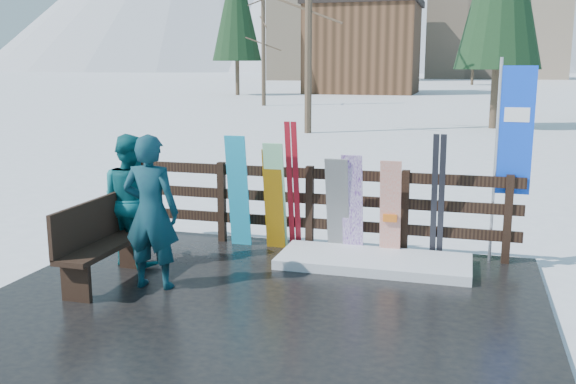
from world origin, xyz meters
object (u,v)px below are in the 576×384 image
(snowboard_5, at_px, (390,210))
(rental_flag, at_px, (511,138))
(bench, at_px, (99,240))
(snowboard_3, at_px, (352,205))
(snowboard_0, at_px, (238,191))
(person_front, at_px, (151,212))
(snowboard_1, at_px, (275,197))
(person_back, at_px, (131,200))
(snowboard_4, at_px, (338,206))
(snowboard_2, at_px, (274,200))

(snowboard_5, xyz_separation_m, rental_flag, (1.44, 0.27, 0.95))
(bench, xyz_separation_m, snowboard_3, (2.62, 1.89, 0.17))
(snowboard_0, xyz_separation_m, rental_flag, (3.54, 0.27, 0.82))
(rental_flag, bearing_deg, person_front, -151.50)
(snowboard_1, xyz_separation_m, person_front, (-0.90, -1.85, 0.14))
(snowboard_3, distance_m, person_front, 2.70)
(person_back, bearing_deg, snowboard_0, -115.51)
(bench, distance_m, snowboard_4, 3.07)
(person_front, bearing_deg, snowboard_4, -138.05)
(rental_flag, height_order, person_front, rental_flag)
(bench, xyz_separation_m, snowboard_4, (2.42, 1.89, 0.14))
(snowboard_1, height_order, snowboard_5, snowboard_1)
(bench, distance_m, snowboard_1, 2.46)
(snowboard_5, bearing_deg, bench, -148.73)
(snowboard_3, xyz_separation_m, rental_flag, (1.94, 0.27, 0.92))
(snowboard_2, distance_m, snowboard_3, 1.09)
(snowboard_0, bearing_deg, snowboard_2, 0.00)
(snowboard_1, bearing_deg, person_front, -115.93)
(snowboard_2, bearing_deg, snowboard_5, 0.00)
(person_back, bearing_deg, snowboard_3, -139.71)
(snowboard_4, bearing_deg, person_front, -133.64)
(snowboard_1, xyz_separation_m, snowboard_2, (-0.02, 0.00, -0.04))
(bench, relative_size, person_front, 0.85)
(snowboard_0, height_order, snowboard_1, snowboard_0)
(bench, relative_size, snowboard_4, 1.11)
(snowboard_2, height_order, person_back, person_back)
(snowboard_4, height_order, rental_flag, rental_flag)
(snowboard_2, distance_m, snowboard_4, 0.89)
(snowboard_3, bearing_deg, bench, -144.12)
(snowboard_4, bearing_deg, bench, -141.95)
(snowboard_1, distance_m, snowboard_3, 1.06)
(bench, xyz_separation_m, rental_flag, (4.56, 2.16, 1.09))
(snowboard_2, xyz_separation_m, person_front, (-0.87, -1.85, 0.18))
(snowboard_2, bearing_deg, snowboard_1, -0.00)
(snowboard_3, height_order, snowboard_4, snowboard_3)
(person_front, bearing_deg, person_back, -52.50)
(snowboard_2, xyz_separation_m, person_back, (-1.55, -1.10, 0.13))
(bench, distance_m, snowboard_5, 3.65)
(snowboard_1, relative_size, person_front, 0.86)
(snowboard_2, distance_m, person_front, 2.05)
(snowboard_0, xyz_separation_m, snowboard_4, (1.40, 0.00, -0.13))
(snowboard_4, relative_size, person_front, 0.77)
(snowboard_1, distance_m, rental_flag, 3.13)
(snowboard_1, distance_m, person_back, 1.92)
(snowboard_2, distance_m, person_back, 1.90)
(snowboard_0, bearing_deg, person_back, -133.13)
(snowboard_2, xyz_separation_m, snowboard_3, (1.09, 0.00, -0.01))
(rental_flag, bearing_deg, snowboard_2, -174.90)
(snowboard_4, distance_m, person_front, 2.56)
(snowboard_2, xyz_separation_m, snowboard_4, (0.89, -0.00, -0.04))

